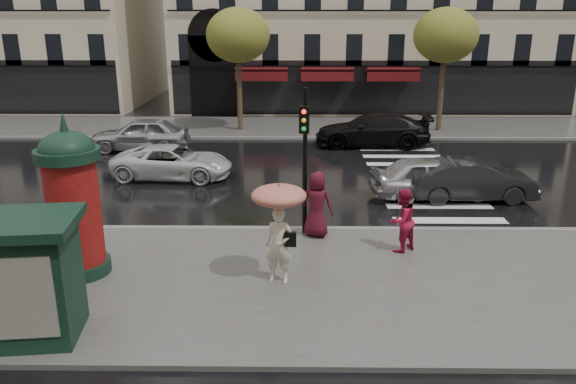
{
  "coord_description": "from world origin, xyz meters",
  "views": [
    {
      "loc": [
        1.04,
        -12.83,
        6.32
      ],
      "look_at": [
        0.86,
        1.5,
        1.74
      ],
      "focal_mm": 35.0,
      "sensor_mm": 36.0,
      "label": 1
    }
  ],
  "objects_px": {
    "traffic_light": "(305,148)",
    "car_darkgrey": "(471,180)",
    "morris_column": "(73,199)",
    "car_black": "(372,130)",
    "car_white": "(173,162)",
    "car_silver": "(432,177)",
    "woman_red": "(402,220)",
    "woman_umbrella": "(279,217)",
    "newsstand": "(28,277)",
    "man_burgundy": "(317,204)",
    "car_far_silver": "(140,134)"
  },
  "relations": [
    {
      "from": "morris_column",
      "to": "car_silver",
      "type": "distance_m",
      "value": 12.22
    },
    {
      "from": "car_black",
      "to": "morris_column",
      "type": "bearing_deg",
      "value": -30.43
    },
    {
      "from": "morris_column",
      "to": "car_darkgrey",
      "type": "relative_size",
      "value": 0.92
    },
    {
      "from": "woman_umbrella",
      "to": "traffic_light",
      "type": "distance_m",
      "value": 3.27
    },
    {
      "from": "car_black",
      "to": "car_far_silver",
      "type": "height_order",
      "value": "car_black"
    },
    {
      "from": "car_white",
      "to": "traffic_light",
      "type": "bearing_deg",
      "value": -136.26
    },
    {
      "from": "woman_umbrella",
      "to": "man_burgundy",
      "type": "relative_size",
      "value": 1.29
    },
    {
      "from": "traffic_light",
      "to": "car_far_silver",
      "type": "xyz_separation_m",
      "value": [
        -7.68,
        10.97,
        -1.92
      ]
    },
    {
      "from": "car_darkgrey",
      "to": "man_burgundy",
      "type": "bearing_deg",
      "value": 121.98
    },
    {
      "from": "man_burgundy",
      "to": "traffic_light",
      "type": "height_order",
      "value": "traffic_light"
    },
    {
      "from": "morris_column",
      "to": "car_black",
      "type": "height_order",
      "value": "morris_column"
    },
    {
      "from": "man_burgundy",
      "to": "car_white",
      "type": "xyz_separation_m",
      "value": [
        -5.51,
        6.36,
        -0.43
      ]
    },
    {
      "from": "man_burgundy",
      "to": "newsstand",
      "type": "height_order",
      "value": "newsstand"
    },
    {
      "from": "traffic_light",
      "to": "car_white",
      "type": "relative_size",
      "value": 0.9
    },
    {
      "from": "traffic_light",
      "to": "car_black",
      "type": "height_order",
      "value": "traffic_light"
    },
    {
      "from": "car_black",
      "to": "car_darkgrey",
      "type": "bearing_deg",
      "value": 17.35
    },
    {
      "from": "car_darkgrey",
      "to": "newsstand",
      "type": "bearing_deg",
      "value": 126.78
    },
    {
      "from": "morris_column",
      "to": "car_black",
      "type": "distance_m",
      "value": 17.36
    },
    {
      "from": "woman_red",
      "to": "car_darkgrey",
      "type": "distance_m",
      "value": 5.85
    },
    {
      "from": "morris_column",
      "to": "car_far_silver",
      "type": "bearing_deg",
      "value": 98.61
    },
    {
      "from": "traffic_light",
      "to": "car_white",
      "type": "distance_m",
      "value": 8.34
    },
    {
      "from": "morris_column",
      "to": "woman_red",
      "type": "bearing_deg",
      "value": 9.94
    },
    {
      "from": "man_burgundy",
      "to": "woman_umbrella",
      "type": "bearing_deg",
      "value": 90.43
    },
    {
      "from": "woman_umbrella",
      "to": "car_darkgrey",
      "type": "distance_m",
      "value": 9.43
    },
    {
      "from": "woman_red",
      "to": "car_darkgrey",
      "type": "relative_size",
      "value": 0.4
    },
    {
      "from": "woman_red",
      "to": "morris_column",
      "type": "bearing_deg",
      "value": -28.93
    },
    {
      "from": "morris_column",
      "to": "traffic_light",
      "type": "xyz_separation_m",
      "value": [
        5.63,
        2.63,
        0.64
      ]
    },
    {
      "from": "traffic_light",
      "to": "car_black",
      "type": "relative_size",
      "value": 0.76
    },
    {
      "from": "man_burgundy",
      "to": "morris_column",
      "type": "relative_size",
      "value": 0.48
    },
    {
      "from": "car_darkgrey",
      "to": "traffic_light",
      "type": "bearing_deg",
      "value": 119.41
    },
    {
      "from": "traffic_light",
      "to": "car_darkgrey",
      "type": "relative_size",
      "value": 0.97
    },
    {
      "from": "man_burgundy",
      "to": "car_white",
      "type": "height_order",
      "value": "man_burgundy"
    },
    {
      "from": "woman_umbrella",
      "to": "car_darkgrey",
      "type": "relative_size",
      "value": 0.57
    },
    {
      "from": "newsstand",
      "to": "car_black",
      "type": "height_order",
      "value": "newsstand"
    },
    {
      "from": "woman_red",
      "to": "man_burgundy",
      "type": "bearing_deg",
      "value": -64.0
    },
    {
      "from": "morris_column",
      "to": "car_silver",
      "type": "relative_size",
      "value": 0.93
    },
    {
      "from": "traffic_light",
      "to": "newsstand",
      "type": "xyz_separation_m",
      "value": [
        -5.48,
        -5.53,
        -1.29
      ]
    },
    {
      "from": "traffic_light",
      "to": "car_silver",
      "type": "distance_m",
      "value": 6.35
    },
    {
      "from": "car_silver",
      "to": "car_darkgrey",
      "type": "xyz_separation_m",
      "value": [
        1.32,
        -0.27,
        -0.02
      ]
    },
    {
      "from": "car_silver",
      "to": "man_burgundy",
      "type": "bearing_deg",
      "value": 126.07
    },
    {
      "from": "car_far_silver",
      "to": "car_silver",
      "type": "bearing_deg",
      "value": 57.31
    },
    {
      "from": "car_silver",
      "to": "car_white",
      "type": "relative_size",
      "value": 0.93
    },
    {
      "from": "woman_red",
      "to": "car_black",
      "type": "distance_m",
      "value": 13.27
    },
    {
      "from": "woman_umbrella",
      "to": "car_silver",
      "type": "xyz_separation_m",
      "value": [
        5.26,
        6.95,
        -1.02
      ]
    },
    {
      "from": "traffic_light",
      "to": "car_white",
      "type": "bearing_deg",
      "value": 129.63
    },
    {
      "from": "car_silver",
      "to": "car_black",
      "type": "relative_size",
      "value": 0.78
    },
    {
      "from": "car_black",
      "to": "woman_umbrella",
      "type": "bearing_deg",
      "value": -13.95
    },
    {
      "from": "car_far_silver",
      "to": "car_white",
      "type": "bearing_deg",
      "value": 25.31
    },
    {
      "from": "woman_umbrella",
      "to": "traffic_light",
      "type": "bearing_deg",
      "value": 78.15
    },
    {
      "from": "car_black",
      "to": "man_burgundy",
      "type": "bearing_deg",
      "value": -13.13
    }
  ]
}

